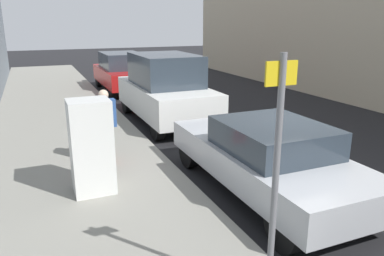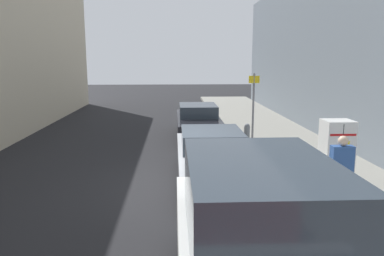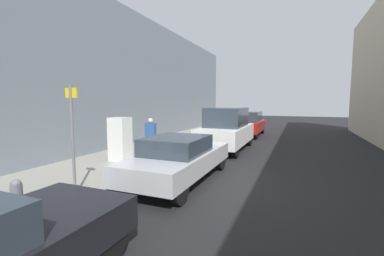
{
  "view_description": "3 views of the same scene",
  "coord_description": "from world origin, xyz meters",
  "views": [
    {
      "loc": [
        -4.69,
        -5.74,
        3.16
      ],
      "look_at": [
        -1.94,
        0.67,
        1.15
      ],
      "focal_mm": 35.0,
      "sensor_mm": 36.0,
      "label": 1
    },
    {
      "loc": [
        0.18,
        9.61,
        3.35
      ],
      "look_at": [
        -0.36,
        -1.54,
        1.28
      ],
      "focal_mm": 35.0,
      "sensor_mm": 36.0,
      "label": 2
    },
    {
      "loc": [
        2.51,
        -7.33,
        2.46
      ],
      "look_at": [
        -1.51,
        2.35,
        1.39
      ],
      "focal_mm": 24.0,
      "sensor_mm": 36.0,
      "label": 3
    }
  ],
  "objects": [
    {
      "name": "parked_suv_red",
      "position": [
        -0.85,
        11.41,
        0.91
      ],
      "size": [
        1.92,
        4.57,
        1.76
      ],
      "color": "red",
      "rests_on": "ground"
    },
    {
      "name": "building_facade_near",
      "position": [
        -7.06,
        0.0,
        3.7
      ],
      "size": [
        2.27,
        39.6,
        7.39
      ],
      "primitive_type": "cube",
      "color": "slate",
      "rests_on": "ground"
    },
    {
      "name": "parked_sedan_silver",
      "position": [
        -0.85,
        -0.28,
        0.74
      ],
      "size": [
        1.87,
        4.69,
        1.41
      ],
      "color": "silver",
      "rests_on": "ground"
    },
    {
      "name": "discarded_refrigerator",
      "position": [
        -3.86,
        0.72,
        1.01
      ],
      "size": [
        0.71,
        0.64,
        1.69
      ],
      "color": "white",
      "rests_on": "sidewalk_slab"
    },
    {
      "name": "pedestrian_walking_far",
      "position": [
        -3.35,
        2.13,
        1.08
      ],
      "size": [
        0.46,
        0.22,
        1.6
      ],
      "rotation": [
        0.0,
        0.0,
        3.86
      ],
      "color": "#B73338",
      "rests_on": "sidewalk_slab"
    },
    {
      "name": "ground_plane",
      "position": [
        0.0,
        0.0,
        0.0
      ],
      "size": [
        80.0,
        80.0,
        0.0
      ],
      "primitive_type": "plane",
      "color": "black"
    },
    {
      "name": "street_sign_post",
      "position": [
        -2.49,
        -2.79,
        1.68
      ],
      "size": [
        0.36,
        0.07,
        2.7
      ],
      "color": "slate",
      "rests_on": "sidewalk_slab"
    },
    {
      "name": "sidewalk_slab",
      "position": [
        -4.0,
        0.0,
        0.08
      ],
      "size": [
        3.86,
        44.0,
        0.17
      ],
      "primitive_type": "cube",
      "color": "gray",
      "rests_on": "ground"
    },
    {
      "name": "fire_hydrant",
      "position": [
        -2.56,
        -4.14,
        0.57
      ],
      "size": [
        0.22,
        0.22,
        0.78
      ],
      "color": "slate",
      "rests_on": "sidewalk_slab"
    },
    {
      "name": "manhole_cover",
      "position": [
        -3.1,
        -2.53,
        0.18
      ],
      "size": [
        0.7,
        0.7,
        0.02
      ],
      "primitive_type": "cylinder",
      "color": "#47443F",
      "rests_on": "sidewalk_slab"
    },
    {
      "name": "parked_van_white",
      "position": [
        -0.85,
        5.37,
        1.08
      ],
      "size": [
        1.98,
        4.69,
        2.16
      ],
      "color": "silver",
      "rests_on": "ground"
    }
  ]
}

